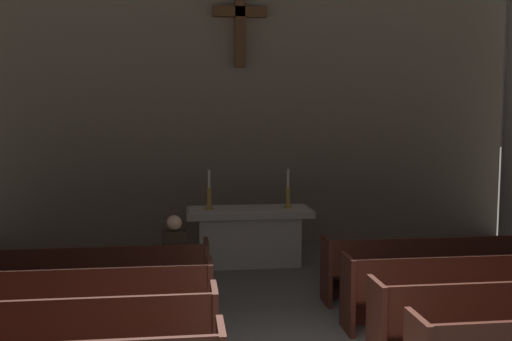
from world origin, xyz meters
TOP-DOWN VIEW (x-y plane):
  - pew_left_row_2 at (-2.45, 1.02)m, footprint 3.28×0.50m
  - pew_left_row_3 at (-2.45, 2.09)m, footprint 3.28×0.50m
  - pew_left_row_4 at (-2.45, 3.15)m, footprint 3.28×0.50m
  - pew_right_row_3 at (2.45, 2.09)m, footprint 3.28×0.50m
  - pew_right_row_4 at (2.45, 3.15)m, footprint 3.28×0.50m
  - altar at (0.00, 5.44)m, footprint 2.20×0.90m
  - candlestick_left at (-0.70, 5.44)m, footprint 0.16×0.16m
  - candlestick_right at (0.70, 5.44)m, footprint 0.16×0.16m
  - apse_with_cross at (0.00, 7.25)m, footprint 11.33×0.45m
  - lone_worshipper at (-1.27, 3.19)m, footprint 0.32×0.43m

SIDE VIEW (x-z plane):
  - pew_left_row_2 at x=-2.45m, z-range 0.00..0.95m
  - pew_left_row_3 at x=-2.45m, z-range 0.00..0.95m
  - pew_left_row_4 at x=-2.45m, z-range 0.00..0.95m
  - pew_right_row_3 at x=2.45m, z-range 0.00..0.95m
  - pew_right_row_4 at x=2.45m, z-range 0.00..0.95m
  - altar at x=0.00m, z-range 0.03..1.04m
  - lone_worshipper at x=-1.27m, z-range 0.03..1.35m
  - candlestick_left at x=-0.70m, z-range 0.89..1.57m
  - candlestick_right at x=0.70m, z-range 0.89..1.57m
  - apse_with_cross at x=0.00m, z-range 0.00..8.07m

